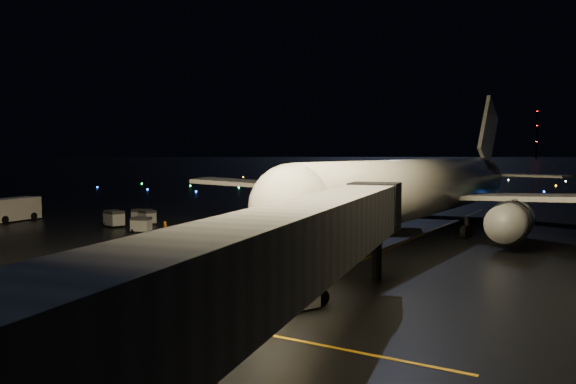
% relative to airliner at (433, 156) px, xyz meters
% --- Properties ---
extents(ground, '(2000.00, 2000.00, 0.00)m').
position_rel_airliner_xyz_m(ground, '(-12.44, 272.81, -8.22)').
color(ground, black).
rests_on(ground, ground).
extents(lane_centre, '(0.25, 80.00, 0.02)m').
position_rel_airliner_xyz_m(lane_centre, '(-0.44, -12.19, -8.21)').
color(lane_centre, orange).
rests_on(lane_centre, ground).
extents(lane_cross, '(60.00, 0.25, 0.02)m').
position_rel_airliner_xyz_m(lane_cross, '(-17.44, -37.19, -8.21)').
color(lane_cross, orange).
rests_on(lane_cross, ground).
extents(airliner, '(60.57, 57.81, 16.45)m').
position_rel_airliner_xyz_m(airliner, '(0.00, 0.00, 0.00)').
color(airliner, white).
rests_on(airliner, ground).
extents(pushback_tug, '(4.92, 3.90, 2.08)m').
position_rel_airliner_xyz_m(pushback_tug, '(0.61, -32.11, -7.18)').
color(pushback_tug, silver).
rests_on(pushback_tug, ground).
extents(belt_loader, '(6.70, 3.15, 3.14)m').
position_rel_airliner_xyz_m(belt_loader, '(-8.29, -22.74, -6.66)').
color(belt_loader, silver).
rests_on(belt_loader, ground).
extents(service_truck, '(3.32, 8.19, 2.94)m').
position_rel_airliner_xyz_m(service_truck, '(-48.15, -16.24, -6.75)').
color(service_truck, silver).
rests_on(service_truck, ground).
extents(crew_c, '(0.89, 0.96, 1.59)m').
position_rel_airliner_xyz_m(crew_c, '(-22.72, -16.46, -7.43)').
color(crew_c, orange).
rests_on(crew_c, ground).
extents(safety_cone_0, '(0.50, 0.50, 0.44)m').
position_rel_airliner_xyz_m(safety_cone_0, '(-9.31, -7.96, -8.00)').
color(safety_cone_0, '#F24600').
rests_on(safety_cone_0, ground).
extents(safety_cone_1, '(0.47, 0.47, 0.51)m').
position_rel_airliner_xyz_m(safety_cone_1, '(-10.82, 0.28, -7.97)').
color(safety_cone_1, '#F24600').
rests_on(safety_cone_1, ground).
extents(safety_cone_2, '(0.46, 0.46, 0.47)m').
position_rel_airliner_xyz_m(safety_cone_2, '(-12.68, -5.88, -7.99)').
color(safety_cone_2, '#F24600').
rests_on(safety_cone_2, ground).
extents(safety_cone_3, '(0.59, 0.59, 0.51)m').
position_rel_airliner_xyz_m(safety_cone_3, '(-26.56, 1.06, -7.97)').
color(safety_cone_3, '#F24600').
rests_on(safety_cone_3, ground).
extents(radio_mast, '(1.80, 1.80, 64.00)m').
position_rel_airliner_xyz_m(radio_mast, '(-72.44, 712.81, 23.78)').
color(radio_mast, black).
rests_on(radio_mast, ground).
extents(taxiway_lights, '(164.00, 92.00, 0.36)m').
position_rel_airliner_xyz_m(taxiway_lights, '(-12.44, 78.81, -8.04)').
color(taxiway_lights, black).
rests_on(taxiway_lights, ground).
extents(baggage_cart_0, '(2.25, 1.87, 1.64)m').
position_rel_airliner_xyz_m(baggage_cart_0, '(-27.06, -15.47, -7.40)').
color(baggage_cart_0, gray).
rests_on(baggage_cart_0, ground).
extents(baggage_cart_1, '(2.28, 1.82, 1.72)m').
position_rel_airliner_xyz_m(baggage_cart_1, '(-31.33, -10.34, -7.37)').
color(baggage_cart_1, gray).
rests_on(baggage_cart_1, ground).
extents(baggage_cart_2, '(2.55, 2.06, 1.90)m').
position_rel_airliner_xyz_m(baggage_cart_2, '(-33.00, -13.84, -7.27)').
color(baggage_cart_2, gray).
rests_on(baggage_cart_2, ground).
extents(baggage_cart_3, '(2.33, 1.85, 1.76)m').
position_rel_airliner_xyz_m(baggage_cart_3, '(-32.32, -10.12, -7.34)').
color(baggage_cart_3, gray).
rests_on(baggage_cart_3, ground).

